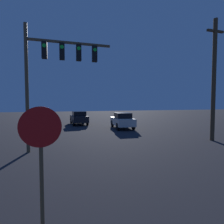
{
  "coord_description": "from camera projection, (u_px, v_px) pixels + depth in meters",
  "views": [
    {
      "loc": [
        -3.9,
        4.71,
        2.66
      ],
      "look_at": [
        0.0,
        18.32,
        1.91
      ],
      "focal_mm": 28.0,
      "sensor_mm": 36.0,
      "label": 1
    }
  ],
  "objects": [
    {
      "name": "car_near",
      "position": [
        122.0,
        120.0,
        18.11
      ],
      "size": [
        1.99,
        3.99,
        1.63
      ],
      "rotation": [
        0.0,
        0.0,
        -0.07
      ],
      "color": "beige",
      "rests_on": "ground_plane"
    },
    {
      "name": "utility_pole",
      "position": [
        214.0,
        79.0,
        12.11
      ],
      "size": [
        1.35,
        0.28,
        8.41
      ],
      "color": "#4C3823",
      "rests_on": "ground_plane"
    },
    {
      "name": "car_far",
      "position": [
        79.0,
        118.0,
        21.37
      ],
      "size": [
        1.99,
        3.99,
        1.63
      ],
      "rotation": [
        0.0,
        0.0,
        0.07
      ],
      "color": "black",
      "rests_on": "ground_plane"
    },
    {
      "name": "traffic_signal_mast",
      "position": [
        54.0,
        65.0,
        9.52
      ],
      "size": [
        4.63,
        0.3,
        6.81
      ],
      "color": "brown",
      "rests_on": "ground_plane"
    },
    {
      "name": "stop_sign",
      "position": [
        41.0,
        151.0,
        3.08
      ],
      "size": [
        0.72,
        0.07,
        2.6
      ],
      "color": "brown",
      "rests_on": "ground_plane"
    }
  ]
}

